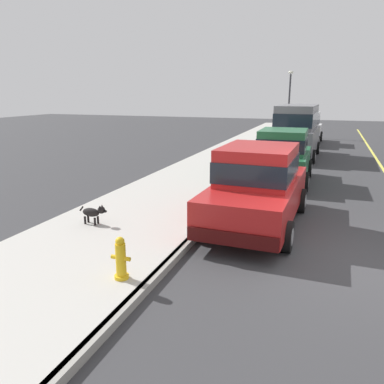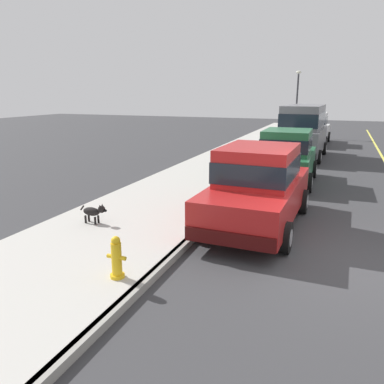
% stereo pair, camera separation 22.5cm
% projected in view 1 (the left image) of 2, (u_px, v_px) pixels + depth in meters
% --- Properties ---
extents(ground_plane, '(80.00, 80.00, 0.00)m').
position_uv_depth(ground_plane, '(353.00, 262.00, 7.20)').
color(ground_plane, '#38383A').
extents(curb, '(0.16, 64.00, 0.14)m').
position_uv_depth(curb, '(193.00, 238.00, 8.22)').
color(curb, gray).
rests_on(curb, ground).
extents(sidewalk, '(3.60, 64.00, 0.14)m').
position_uv_depth(sidewalk, '(120.00, 228.00, 8.81)').
color(sidewalk, '#B7B5AD').
rests_on(sidewalk, ground).
extents(car_red_sedan, '(2.12, 4.64, 1.92)m').
position_uv_depth(car_red_sedan, '(257.00, 185.00, 8.99)').
color(car_red_sedan, red).
rests_on(car_red_sedan, ground).
extents(car_green_hatchback, '(1.99, 3.82, 1.88)m').
position_uv_depth(car_green_hatchback, '(283.00, 155.00, 13.33)').
color(car_green_hatchback, '#23663D').
rests_on(car_green_hatchback, ground).
extents(car_grey_van, '(2.23, 4.95, 2.52)m').
position_uv_depth(car_grey_van, '(297.00, 129.00, 18.50)').
color(car_grey_van, slate).
rests_on(car_grey_van, ground).
extents(car_white_sedan, '(2.13, 4.65, 1.92)m').
position_uv_depth(car_white_sedan, '(305.00, 128.00, 23.75)').
color(car_white_sedan, white).
rests_on(car_white_sedan, ground).
extents(dog_black, '(0.76, 0.21, 0.49)m').
position_uv_depth(dog_black, '(93.00, 212.00, 8.80)').
color(dog_black, black).
rests_on(dog_black, sidewalk).
extents(fire_hydrant, '(0.34, 0.24, 0.72)m').
position_uv_depth(fire_hydrant, '(121.00, 259.00, 6.21)').
color(fire_hydrant, gold).
rests_on(fire_hydrant, sidewalk).
extents(street_lamp, '(0.36, 0.36, 4.42)m').
position_uv_depth(street_lamp, '(289.00, 95.00, 27.06)').
color(street_lamp, '#2D2D33').
rests_on(street_lamp, sidewalk).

